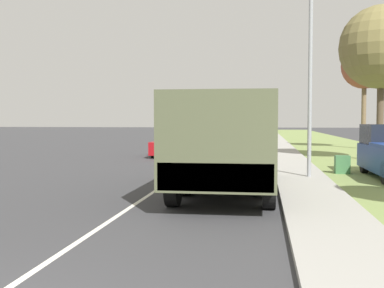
% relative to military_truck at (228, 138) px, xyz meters
% --- Properties ---
extents(ground_plane, '(180.00, 180.00, 0.00)m').
position_rel_military_truck_xyz_m(ground_plane, '(-2.14, 29.69, -1.59)').
color(ground_plane, '#38383A').
extents(lane_centre_stripe, '(0.12, 120.00, 0.00)m').
position_rel_military_truck_xyz_m(lane_centre_stripe, '(-2.14, 29.69, -1.59)').
color(lane_centre_stripe, silver).
rests_on(lane_centre_stripe, ground).
extents(sidewalk_right, '(1.80, 120.00, 0.12)m').
position_rel_military_truck_xyz_m(sidewalk_right, '(2.36, 29.69, -1.53)').
color(sidewalk_right, '#9E9B93').
rests_on(sidewalk_right, ground).
extents(grass_strip_right, '(7.00, 120.00, 0.02)m').
position_rel_military_truck_xyz_m(grass_strip_right, '(6.76, 29.69, -1.58)').
color(grass_strip_right, olive).
rests_on(grass_strip_right, ground).
extents(military_truck, '(2.59, 7.85, 2.74)m').
position_rel_military_truck_xyz_m(military_truck, '(0.00, 0.00, 0.00)').
color(military_truck, '#606647').
rests_on(military_truck, ground).
extents(car_nearest_ahead, '(1.91, 4.19, 1.62)m').
position_rel_military_truck_xyz_m(car_nearest_ahead, '(-4.12, 13.37, -0.86)').
color(car_nearest_ahead, maroon).
rests_on(car_nearest_ahead, ground).
extents(car_second_ahead, '(1.90, 4.64, 1.48)m').
position_rel_military_truck_xyz_m(car_second_ahead, '(-3.71, 26.72, -0.92)').
color(car_second_ahead, tan).
rests_on(car_second_ahead, ground).
extents(lamp_post, '(1.69, 0.24, 6.71)m').
position_rel_military_truck_xyz_m(lamp_post, '(2.39, 3.30, 2.55)').
color(lamp_post, gray).
rests_on(lamp_post, sidewalk_right).
extents(tree_mid_right, '(4.21, 4.21, 7.85)m').
position_rel_military_truck_xyz_m(tree_mid_right, '(6.89, 11.69, 4.15)').
color(tree_mid_right, '#4C3D2D').
rests_on(tree_mid_right, grass_strip_right).
extents(tree_far_right, '(3.32, 3.32, 7.65)m').
position_rel_military_truck_xyz_m(tree_far_right, '(8.24, 22.49, 4.37)').
color(tree_far_right, brown).
rests_on(tree_far_right, grass_strip_right).
extents(utility_box, '(0.55, 0.45, 0.70)m').
position_rel_military_truck_xyz_m(utility_box, '(4.06, 5.37, -1.22)').
color(utility_box, '#3D7042').
rests_on(utility_box, grass_strip_right).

